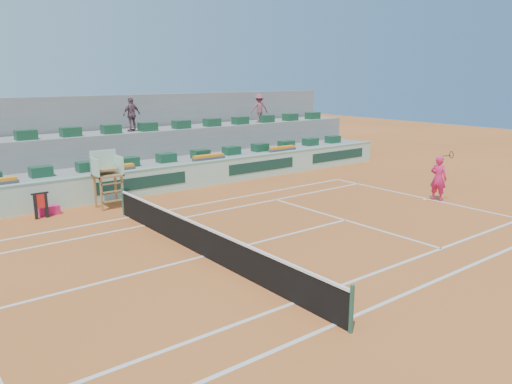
% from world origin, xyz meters
% --- Properties ---
extents(ground, '(90.00, 90.00, 0.00)m').
position_xyz_m(ground, '(0.00, 0.00, 0.00)').
color(ground, '#A85220').
rests_on(ground, ground).
extents(seating_tier_lower, '(36.00, 4.00, 1.20)m').
position_xyz_m(seating_tier_lower, '(0.00, 10.70, 0.60)').
color(seating_tier_lower, gray).
rests_on(seating_tier_lower, ground).
extents(seating_tier_upper, '(36.00, 2.40, 2.60)m').
position_xyz_m(seating_tier_upper, '(0.00, 12.30, 1.30)').
color(seating_tier_upper, gray).
rests_on(seating_tier_upper, ground).
extents(stadium_back_wall, '(36.00, 0.40, 4.40)m').
position_xyz_m(stadium_back_wall, '(0.00, 13.90, 2.20)').
color(stadium_back_wall, gray).
rests_on(stadium_back_wall, ground).
extents(player_bag, '(0.80, 0.36, 0.36)m').
position_xyz_m(player_bag, '(-2.35, 7.80, 0.18)').
color(player_bag, '#DC1C5E').
rests_on(player_bag, ground).
extents(spectator_mid, '(1.10, 0.66, 1.75)m').
position_xyz_m(spectator_mid, '(3.25, 11.96, 3.48)').
color(spectator_mid, '#6D4853').
rests_on(spectator_mid, seating_tier_upper).
extents(spectator_right, '(1.26, 0.98, 1.72)m').
position_xyz_m(spectator_right, '(11.66, 11.97, 3.46)').
color(spectator_right, '#89444E').
rests_on(spectator_right, seating_tier_upper).
extents(court_lines, '(23.89, 11.09, 0.01)m').
position_xyz_m(court_lines, '(0.00, 0.00, 0.01)').
color(court_lines, silver).
rests_on(court_lines, ground).
extents(tennis_net, '(0.10, 11.97, 1.10)m').
position_xyz_m(tennis_net, '(0.00, 0.00, 0.53)').
color(tennis_net, black).
rests_on(tennis_net, ground).
extents(advertising_hoarding, '(36.00, 0.34, 1.26)m').
position_xyz_m(advertising_hoarding, '(0.02, 8.50, 0.63)').
color(advertising_hoarding, '#AAD6BD').
rests_on(advertising_hoarding, ground).
extents(umpire_chair, '(1.10, 0.90, 2.40)m').
position_xyz_m(umpire_chair, '(0.00, 7.50, 1.54)').
color(umpire_chair, olive).
rests_on(umpire_chair, ground).
extents(seat_row_lower, '(32.90, 0.60, 0.44)m').
position_xyz_m(seat_row_lower, '(0.00, 9.80, 1.42)').
color(seat_row_lower, '#17452A').
rests_on(seat_row_lower, seating_tier_lower).
extents(seat_row_upper, '(32.90, 0.60, 0.44)m').
position_xyz_m(seat_row_upper, '(0.00, 11.70, 2.82)').
color(seat_row_upper, '#17452A').
rests_on(seat_row_upper, seating_tier_upper).
extents(flower_planters, '(26.80, 0.36, 0.28)m').
position_xyz_m(flower_planters, '(-1.50, 9.00, 1.33)').
color(flower_planters, '#4B4B4B').
rests_on(flower_planters, seating_tier_lower).
extents(towel_rack, '(0.64, 0.11, 1.03)m').
position_xyz_m(towel_rack, '(-2.72, 7.45, 0.60)').
color(towel_rack, black).
rests_on(towel_rack, ground).
extents(tennis_player, '(0.58, 0.96, 2.28)m').
position_xyz_m(tennis_player, '(11.96, -0.40, 1.00)').
color(tennis_player, '#DC1C5E').
rests_on(tennis_player, ground).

